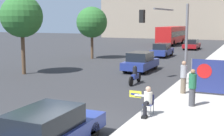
{
  "coord_description": "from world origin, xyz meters",
  "views": [
    {
      "loc": [
        6.28,
        -9.82,
        3.95
      ],
      "look_at": [
        -0.38,
        5.05,
        1.51
      ],
      "focal_mm": 50.0,
      "sensor_mm": 36.0,
      "label": 1
    }
  ],
  "objects_px": {
    "protest_banner": "(214,77)",
    "motorcycle_on_road": "(135,76)",
    "traffic_light_pole": "(167,29)",
    "street_tree_near_curb": "(22,17)",
    "street_tree_midblock": "(92,22)",
    "parked_car_curbside": "(47,130)",
    "car_on_road_midblock": "(162,50)",
    "jogger_on_sidewalk": "(192,87)",
    "car_on_road_distant": "(192,44)",
    "city_bus_on_road": "(172,34)",
    "pedestrian_behind": "(184,77)",
    "seated_protester": "(147,100)",
    "car_on_road_nearest": "(141,62)"
  },
  "relations": [
    {
      "from": "pedestrian_behind",
      "to": "parked_car_curbside",
      "type": "xyz_separation_m",
      "value": [
        -2.27,
        -9.07,
        -0.33
      ]
    },
    {
      "from": "street_tree_near_curb",
      "to": "protest_banner",
      "type": "bearing_deg",
      "value": -7.31
    },
    {
      "from": "motorcycle_on_road",
      "to": "jogger_on_sidewalk",
      "type": "bearing_deg",
      "value": -44.86
    },
    {
      "from": "jogger_on_sidewalk",
      "to": "parked_car_curbside",
      "type": "relative_size",
      "value": 0.38
    },
    {
      "from": "traffic_light_pole",
      "to": "motorcycle_on_road",
      "type": "height_order",
      "value": "traffic_light_pole"
    },
    {
      "from": "seated_protester",
      "to": "parked_car_curbside",
      "type": "relative_size",
      "value": 0.27
    },
    {
      "from": "jogger_on_sidewalk",
      "to": "car_on_road_midblock",
      "type": "distance_m",
      "value": 21.2
    },
    {
      "from": "traffic_light_pole",
      "to": "car_on_road_distant",
      "type": "xyz_separation_m",
      "value": [
        -2.88,
        25.64,
        -2.74
      ]
    },
    {
      "from": "parked_car_curbside",
      "to": "street_tree_near_curb",
      "type": "height_order",
      "value": "street_tree_near_curb"
    },
    {
      "from": "pedestrian_behind",
      "to": "street_tree_midblock",
      "type": "xyz_separation_m",
      "value": [
        -12.28,
        12.9,
        2.83
      ]
    },
    {
      "from": "jogger_on_sidewalk",
      "to": "pedestrian_behind",
      "type": "relative_size",
      "value": 0.97
    },
    {
      "from": "protest_banner",
      "to": "street_tree_midblock",
      "type": "distance_m",
      "value": 18.93
    },
    {
      "from": "city_bus_on_road",
      "to": "street_tree_near_curb",
      "type": "height_order",
      "value": "street_tree_near_curb"
    },
    {
      "from": "car_on_road_distant",
      "to": "city_bus_on_road",
      "type": "distance_m",
      "value": 9.13
    },
    {
      "from": "parked_car_curbside",
      "to": "car_on_road_midblock",
      "type": "relative_size",
      "value": 1.04
    },
    {
      "from": "seated_protester",
      "to": "car_on_road_midblock",
      "type": "bearing_deg",
      "value": 127.48
    },
    {
      "from": "parked_car_curbside",
      "to": "street_tree_midblock",
      "type": "xyz_separation_m",
      "value": [
        -10.01,
        21.97,
        3.15
      ]
    },
    {
      "from": "car_on_road_distant",
      "to": "city_bus_on_road",
      "type": "bearing_deg",
      "value": 121.54
    },
    {
      "from": "seated_protester",
      "to": "car_on_road_midblock",
      "type": "distance_m",
      "value": 22.96
    },
    {
      "from": "car_on_road_midblock",
      "to": "parked_car_curbside",
      "type": "bearing_deg",
      "value": -82.22
    },
    {
      "from": "seated_protester",
      "to": "street_tree_near_curb",
      "type": "distance_m",
      "value": 14.03
    },
    {
      "from": "motorcycle_on_road",
      "to": "parked_car_curbside",
      "type": "bearing_deg",
      "value": -83.97
    },
    {
      "from": "jogger_on_sidewalk",
      "to": "car_on_road_distant",
      "type": "xyz_separation_m",
      "value": [
        -5.41,
        30.9,
        -0.27
      ]
    },
    {
      "from": "jogger_on_sidewalk",
      "to": "traffic_light_pole",
      "type": "bearing_deg",
      "value": -61.14
    },
    {
      "from": "car_on_road_midblock",
      "to": "street_tree_midblock",
      "type": "relative_size",
      "value": 0.78
    },
    {
      "from": "traffic_light_pole",
      "to": "car_on_road_nearest",
      "type": "bearing_deg",
      "value": 127.41
    },
    {
      "from": "seated_protester",
      "to": "city_bus_on_road",
      "type": "xyz_separation_m",
      "value": [
        -8.73,
        40.87,
        1.01
      ]
    },
    {
      "from": "car_on_road_midblock",
      "to": "street_tree_near_curb",
      "type": "distance_m",
      "value": 17.31
    },
    {
      "from": "protest_banner",
      "to": "car_on_road_midblock",
      "type": "relative_size",
      "value": 0.57
    },
    {
      "from": "traffic_light_pole",
      "to": "street_tree_near_curb",
      "type": "xyz_separation_m",
      "value": [
        -10.73,
        -0.84,
        0.84
      ]
    },
    {
      "from": "traffic_light_pole",
      "to": "motorcycle_on_road",
      "type": "relative_size",
      "value": 2.4
    },
    {
      "from": "seated_protester",
      "to": "jogger_on_sidewalk",
      "type": "relative_size",
      "value": 0.71
    },
    {
      "from": "car_on_road_distant",
      "to": "street_tree_near_curb",
      "type": "distance_m",
      "value": 27.85
    },
    {
      "from": "jogger_on_sidewalk",
      "to": "car_on_road_nearest",
      "type": "distance_m",
      "value": 10.97
    },
    {
      "from": "car_on_road_nearest",
      "to": "street_tree_near_curb",
      "type": "xyz_separation_m",
      "value": [
        -7.58,
        -4.96,
        3.54
      ]
    },
    {
      "from": "street_tree_near_curb",
      "to": "street_tree_midblock",
      "type": "relative_size",
      "value": 1.07
    },
    {
      "from": "protest_banner",
      "to": "motorcycle_on_road",
      "type": "distance_m",
      "value": 5.26
    },
    {
      "from": "pedestrian_behind",
      "to": "car_on_road_distant",
      "type": "bearing_deg",
      "value": -158.91
    },
    {
      "from": "seated_protester",
      "to": "street_tree_near_curb",
      "type": "xyz_separation_m",
      "value": [
        -11.84,
        6.66,
        3.53
      ]
    },
    {
      "from": "parked_car_curbside",
      "to": "traffic_light_pole",
      "type": "bearing_deg",
      "value": 87.03
    },
    {
      "from": "city_bus_on_road",
      "to": "motorcycle_on_road",
      "type": "bearing_deg",
      "value": -80.34
    },
    {
      "from": "traffic_light_pole",
      "to": "pedestrian_behind",
      "type": "bearing_deg",
      "value": -60.0
    },
    {
      "from": "car_on_road_distant",
      "to": "traffic_light_pole",
      "type": "bearing_deg",
      "value": -83.59
    },
    {
      "from": "jogger_on_sidewalk",
      "to": "street_tree_midblock",
      "type": "bearing_deg",
      "value": -46.14
    },
    {
      "from": "street_tree_midblock",
      "to": "car_on_road_midblock",
      "type": "bearing_deg",
      "value": 36.99
    },
    {
      "from": "traffic_light_pole",
      "to": "city_bus_on_road",
      "type": "bearing_deg",
      "value": 102.87
    },
    {
      "from": "street_tree_midblock",
      "to": "traffic_light_pole",
      "type": "bearing_deg",
      "value": -43.36
    },
    {
      "from": "seated_protester",
      "to": "car_on_road_nearest",
      "type": "relative_size",
      "value": 0.28
    },
    {
      "from": "pedestrian_behind",
      "to": "car_on_road_midblock",
      "type": "xyz_separation_m",
      "value": [
        -5.93,
        17.68,
        -0.26
      ]
    },
    {
      "from": "car_on_road_distant",
      "to": "motorcycle_on_road",
      "type": "xyz_separation_m",
      "value": [
        1.1,
        -26.61,
        -0.2
      ]
    }
  ]
}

